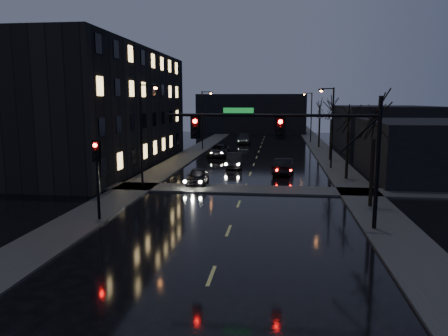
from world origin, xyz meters
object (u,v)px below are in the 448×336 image
(oncoming_car_d, at_px, (244,139))
(oncoming_car_a, at_px, (198,176))
(oncoming_car_b, at_px, (234,160))
(oncoming_car_c, at_px, (219,151))
(lead_car, at_px, (283,166))

(oncoming_car_d, bearing_deg, oncoming_car_a, -95.04)
(oncoming_car_b, relative_size, oncoming_car_c, 0.87)
(oncoming_car_b, bearing_deg, oncoming_car_a, -106.60)
(oncoming_car_a, bearing_deg, lead_car, 38.12)
(oncoming_car_b, xyz_separation_m, lead_car, (4.92, -3.38, 0.00))
(oncoming_car_d, xyz_separation_m, lead_car, (5.89, -28.30, -0.03))
(oncoming_car_b, distance_m, oncoming_car_c, 8.96)
(oncoming_car_a, xyz_separation_m, oncoming_car_d, (1.06, 34.36, 0.10))
(oncoming_car_c, bearing_deg, oncoming_car_a, -87.43)
(oncoming_car_a, height_order, oncoming_car_b, oncoming_car_b)
(oncoming_car_a, distance_m, oncoming_car_b, 9.66)
(oncoming_car_b, bearing_deg, oncoming_car_c, 103.31)
(oncoming_car_a, relative_size, oncoming_car_b, 0.88)
(oncoming_car_c, xyz_separation_m, lead_car, (7.65, -11.92, 0.03))
(oncoming_car_d, distance_m, lead_car, 28.91)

